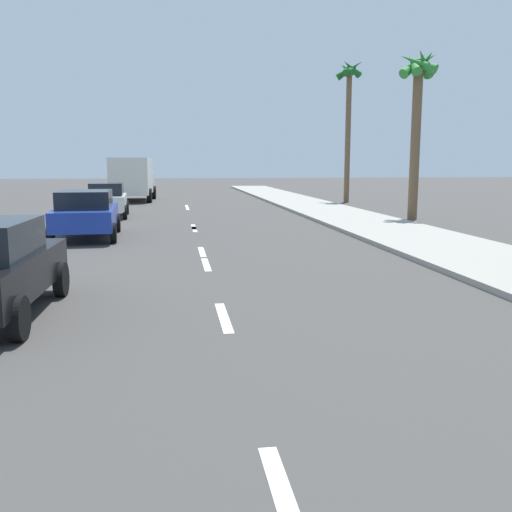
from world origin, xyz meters
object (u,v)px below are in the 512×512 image
palm_tree_far (417,94)px  palm_tree_distant (349,96)px  parked_car_white (107,199)px  parked_car_blue (86,213)px  delivery_truck (133,178)px

palm_tree_far → palm_tree_distant: palm_tree_distant is taller
parked_car_white → palm_tree_distant: palm_tree_distant is taller
parked_car_blue → parked_car_white: bearing=88.3°
delivery_truck → palm_tree_far: bearing=-45.8°
parked_car_blue → palm_tree_distant: palm_tree_distant is taller
parked_car_blue → parked_car_white: (-0.14, 7.52, -0.01)m
delivery_truck → palm_tree_distant: 14.80m
parked_car_white → palm_tree_distant: 17.05m
parked_car_white → delivery_truck: size_ratio=0.63×
parked_car_blue → delivery_truck: 18.99m
parked_car_white → palm_tree_far: 14.54m
delivery_truck → palm_tree_far: (13.09, -14.45, 3.89)m
parked_car_white → palm_tree_distant: size_ratio=0.45×
palm_tree_far → palm_tree_distant: (0.40, 11.06, 1.18)m
palm_tree_distant → parked_car_white: bearing=-149.8°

